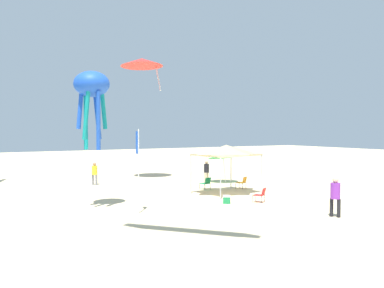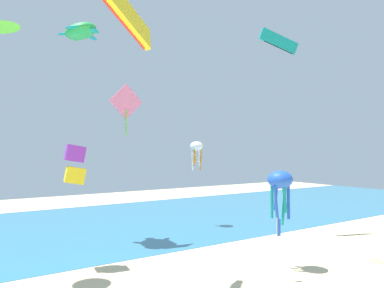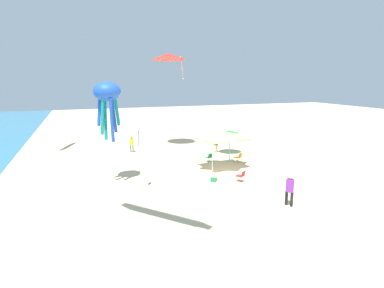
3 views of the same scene
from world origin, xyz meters
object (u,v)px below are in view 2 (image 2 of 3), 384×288
at_px(kite_box_purple, 75,164).
at_px(banner_flag, 278,243).
at_px(kite_diamond_pink, 126,104).
at_px(kite_octopus_white, 197,148).
at_px(kite_parafoil_yellow, 125,13).
at_px(kite_octopus_blue, 280,183).
at_px(kite_parafoil_teal, 279,41).
at_px(kite_delta_lime, 1,24).
at_px(kite_turtle_green, 81,32).

bearing_deg(kite_box_purple, banner_flag, 54.77).
xyz_separation_m(kite_box_purple, kite_diamond_pink, (5.64, 3.84, 5.20)).
xyz_separation_m(kite_octopus_white, kite_diamond_pink, (-10.05, -3.48, 3.88)).
distance_m(kite_parafoil_yellow, kite_octopus_blue, 15.41).
bearing_deg(kite_octopus_white, kite_box_purple, 175.55).
bearing_deg(kite_parafoil_teal, kite_delta_lime, -160.04).
bearing_deg(kite_box_purple, kite_delta_lime, -80.62).
xyz_separation_m(kite_delta_lime, kite_diamond_pink, (10.48, 3.83, -4.04)).
bearing_deg(kite_turtle_green, kite_parafoil_teal, -108.01).
distance_m(kite_delta_lime, kite_turtle_green, 10.85).
bearing_deg(kite_octopus_blue, kite_box_purple, 69.86).
distance_m(kite_octopus_white, kite_parafoil_yellow, 21.56).
relative_size(banner_flag, kite_octopus_white, 1.26).
xyz_separation_m(kite_delta_lime, kite_box_purple, (4.84, -0.00, -9.24)).
bearing_deg(kite_turtle_green, kite_octopus_blue, -143.20).
height_order(kite_delta_lime, kite_box_purple, kite_delta_lime).
bearing_deg(banner_flag, kite_box_purple, 135.36).
height_order(kite_delta_lime, kite_octopus_blue, kite_delta_lime).
bearing_deg(kite_diamond_pink, kite_turtle_green, -48.20).
height_order(banner_flag, kite_octopus_blue, kite_octopus_blue).
xyz_separation_m(kite_box_purple, kite_octopus_blue, (12.15, -8.36, -1.30)).
bearing_deg(kite_turtle_green, kite_octopus_white, -84.74).
bearing_deg(banner_flag, kite_turtle_green, 113.42).
relative_size(kite_octopus_white, kite_diamond_pink, 0.70).
bearing_deg(kite_parafoil_teal, banner_flag, -116.63).
relative_size(kite_parafoil_yellow, kite_octopus_blue, 1.24).
xyz_separation_m(kite_parafoil_teal, kite_octopus_white, (-4.89, 7.77, -10.87)).
xyz_separation_m(banner_flag, kite_octopus_white, (5.56, 17.31, 6.29)).
xyz_separation_m(kite_octopus_white, kite_parafoil_yellow, (-14.61, -13.73, 7.91)).
relative_size(kite_box_purple, kite_diamond_pink, 0.63).
height_order(kite_parafoil_teal, kite_parafoil_yellow, kite_parafoil_teal).
height_order(kite_parafoil_teal, kite_diamond_pink, kite_parafoil_teal).
bearing_deg(kite_octopus_white, banner_flag, -137.25).
distance_m(kite_octopus_white, kite_diamond_pink, 11.32).
xyz_separation_m(kite_octopus_white, kite_turtle_green, (-13.08, 0.06, 10.76)).
height_order(kite_turtle_green, kite_parafoil_yellow, kite_turtle_green).
distance_m(banner_flag, kite_delta_lime, 22.93).
bearing_deg(kite_octopus_blue, kite_parafoil_yellow, 94.46).
distance_m(kite_parafoil_teal, kite_octopus_white, 14.23).
relative_size(kite_delta_lime, kite_parafoil_teal, 0.81).
height_order(kite_delta_lime, kite_diamond_pink, kite_delta_lime).
height_order(banner_flag, kite_parafoil_yellow, kite_parafoil_yellow).
relative_size(kite_octopus_white, kite_box_purple, 1.11).
bearing_deg(kite_octopus_blue, kite_turtle_green, 45.64).
height_order(kite_delta_lime, kite_turtle_green, kite_turtle_green).
distance_m(kite_box_purple, kite_diamond_pink, 8.57).
distance_m(kite_delta_lime, kite_parafoil_yellow, 8.73).
distance_m(kite_delta_lime, kite_parafoil_teal, 25.60).
height_order(kite_turtle_green, kite_octopus_blue, kite_turtle_green).
distance_m(kite_diamond_pink, kite_parafoil_yellow, 11.93).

